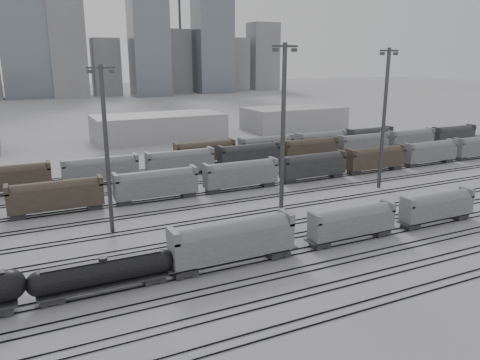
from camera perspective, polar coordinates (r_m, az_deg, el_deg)
name	(u,v)px	position (r m, az deg, el deg)	size (l,w,h in m)	color
ground	(293,256)	(62.27, 6.48, -9.25)	(900.00, 900.00, 0.00)	#A3A2A7
tracks	(236,216)	(76.51, -0.53, -4.45)	(220.00, 71.50, 0.16)	black
tank_car_b	(104,273)	(54.40, -16.24, -10.83)	(15.90, 2.65, 3.93)	black
hopper_car_a	(233,239)	(58.04, -0.88, -7.19)	(16.03, 3.18, 5.73)	black
hopper_car_b	(352,221)	(67.65, 13.52, -4.89)	(13.44, 2.67, 4.81)	black
hopper_car_c	(437,205)	(78.85, 22.91, -2.88)	(13.31, 2.64, 4.76)	black
light_mast_b	(106,146)	(69.43, -15.98, 3.95)	(3.89, 0.62, 24.34)	#3C3C3F
light_mast_c	(283,127)	(74.30, 5.27, 6.40)	(4.38, 0.70, 27.40)	#3C3C3F
light_mast_d	(384,116)	(94.86, 17.17, 7.47)	(4.32, 0.69, 26.98)	#3C3C3F
bg_string_near	(241,175)	(91.59, 0.10, 0.55)	(151.00, 3.00, 5.60)	gray
bg_string_mid	(249,156)	(109.90, 1.13, 2.94)	(151.00, 3.00, 5.60)	black
bg_string_far	(294,145)	(125.28, 6.63, 4.31)	(66.00, 3.00, 5.60)	#4A3C2F
warehouse_mid	(159,127)	(150.08, -9.87, 6.37)	(40.00, 18.00, 8.00)	#AEAEB1
warehouse_right	(294,118)	(170.64, 6.59, 7.47)	(35.00, 18.00, 8.00)	#AEAEB1
skyline	(76,42)	(330.62, -19.36, 15.56)	(316.00, 22.40, 95.00)	gray
crane_left	(3,6)	(354.31, -26.90, 18.41)	(42.00, 1.80, 100.00)	#3C3C3F
crane_right	(181,13)	(374.78, -7.18, 19.51)	(42.00, 1.80, 100.00)	#3C3C3F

